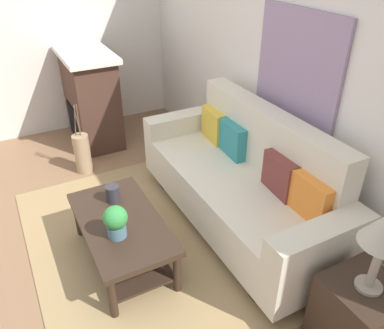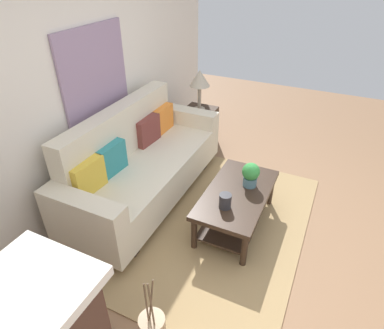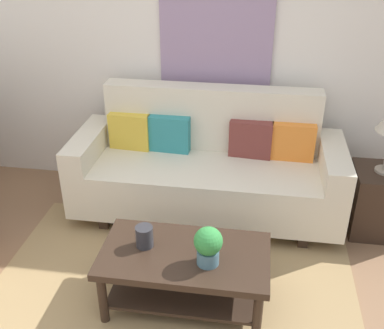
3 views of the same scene
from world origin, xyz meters
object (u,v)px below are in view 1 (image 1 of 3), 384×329
at_px(throw_pillow_teal, 233,139).
at_px(couch, 241,183).
at_px(side_table, 357,317).
at_px(floor_vase, 83,154).
at_px(fireplace, 91,98).
at_px(framed_painting, 297,67).
at_px(potted_plant_tabletop, 116,221).
at_px(tabletop_vase, 113,194).
at_px(throw_pillow_orange, 311,198).
at_px(throw_pillow_maroon, 281,175).
at_px(coffee_table, 122,231).
at_px(throw_pillow_mustard, 214,125).

bearing_deg(throw_pillow_teal, couch, -19.62).
distance_m(side_table, floor_vase, 3.15).
height_order(fireplace, framed_painting, framed_painting).
height_order(potted_plant_tabletop, floor_vase, potted_plant_tabletop).
bearing_deg(fireplace, framed_painting, 27.90).
height_order(tabletop_vase, framed_painting, framed_painting).
bearing_deg(throw_pillow_orange, framed_painting, 154.16).
bearing_deg(potted_plant_tabletop, floor_vase, 175.39).
height_order(throw_pillow_maroon, fireplace, fireplace).
relative_size(potted_plant_tabletop, framed_painting, 0.27).
bearing_deg(tabletop_vase, throw_pillow_maroon, 62.69).
bearing_deg(floor_vase, throw_pillow_orange, 27.84).
relative_size(throw_pillow_orange, floor_vase, 0.79).
relative_size(couch, throw_pillow_teal, 6.26).
relative_size(couch, tabletop_vase, 15.35).
bearing_deg(couch, coffee_table, -90.44).
relative_size(throw_pillow_mustard, coffee_table, 0.33).
xyz_separation_m(tabletop_vase, framed_painting, (0.28, 1.57, 0.92)).
distance_m(coffee_table, floor_vase, 1.56).
height_order(throw_pillow_orange, tabletop_vase, throw_pillow_orange).
xyz_separation_m(couch, floor_vase, (-1.56, -1.07, -0.20)).
distance_m(throw_pillow_orange, floor_vase, 2.60).
relative_size(throw_pillow_mustard, side_table, 0.64).
distance_m(couch, throw_pillow_mustard, 0.76).
xyz_separation_m(couch, potted_plant_tabletop, (0.15, -1.21, 0.14)).
distance_m(fireplace, framed_painting, 2.69).
distance_m(throw_pillow_mustard, coffee_table, 1.48).
bearing_deg(throw_pillow_orange, couch, -169.89).
xyz_separation_m(potted_plant_tabletop, floor_vase, (-1.71, 0.14, -0.34)).
xyz_separation_m(couch, throw_pillow_teal, (-0.35, 0.13, 0.25)).
bearing_deg(side_table, throw_pillow_mustard, 174.86).
bearing_deg(tabletop_vase, potted_plant_tabletop, -14.22).
bearing_deg(couch, tabletop_vase, -104.31).
bearing_deg(potted_plant_tabletop, throw_pillow_orange, 67.51).
relative_size(throw_pillow_maroon, framed_painting, 0.37).
bearing_deg(couch, floor_vase, -145.55).
bearing_deg(coffee_table, fireplace, 169.95).
height_order(throw_pillow_teal, potted_plant_tabletop, throw_pillow_teal).
relative_size(coffee_table, floor_vase, 2.41).
bearing_deg(tabletop_vase, couch, 75.69).
xyz_separation_m(throw_pillow_maroon, framed_painting, (-0.35, 0.34, 0.74)).
bearing_deg(throw_pillow_maroon, throw_pillow_teal, 180.00).
xyz_separation_m(coffee_table, tabletop_vase, (-0.27, 0.03, 0.19)).
bearing_deg(framed_painting, throw_pillow_mustard, -154.16).
bearing_deg(tabletop_vase, framed_painting, 79.85).
bearing_deg(throw_pillow_mustard, tabletop_vase, -70.93).
bearing_deg(side_table, throw_pillow_maroon, 169.89).
bearing_deg(throw_pillow_maroon, fireplace, -161.84).
bearing_deg(throw_pillow_teal, coffee_table, -74.73).
distance_m(coffee_table, fireplace, 2.31).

